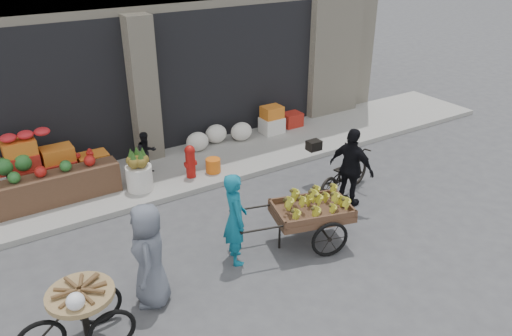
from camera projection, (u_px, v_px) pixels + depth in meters
ground at (272, 277)px, 7.71m from camera, size 80.00×80.00×0.00m
sidewalk at (166, 173)px, 10.80m from camera, size 18.00×2.20×0.12m
fruit_display at (37, 170)px, 9.54m from camera, size 3.10×1.12×1.24m
pineapple_bin at (139, 178)px, 9.92m from camera, size 0.52×0.52×0.50m
fire_hydrant at (190, 160)px, 10.35m from camera, size 0.22×0.22×0.71m
orange_bucket at (213, 165)px, 10.66m from camera, size 0.32×0.32×0.30m
right_bay_goods at (253, 126)px, 12.36m from camera, size 3.35×0.60×0.70m
seated_person at (146, 153)px, 10.47m from camera, size 0.51×0.43×0.93m
banana_cart at (309, 210)px, 8.25m from camera, size 2.30×1.38×0.90m
vendor_woman at (235, 219)px, 7.77m from camera, size 0.51×0.65×1.55m
tricycle_cart at (82, 309)px, 6.24m from camera, size 1.42×0.85×0.95m
vendor_grey at (149, 255)px, 6.89m from camera, size 0.77×0.91×1.57m
bicycle at (344, 174)px, 9.91m from camera, size 1.81×1.06×0.90m
cyclist at (351, 168)px, 9.36m from camera, size 0.63×0.99×1.57m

